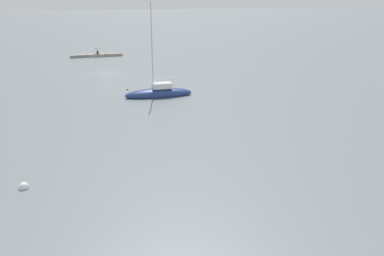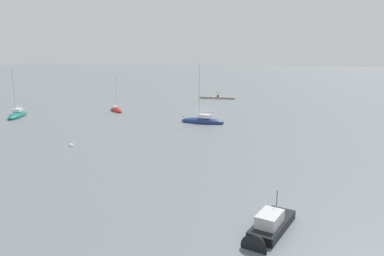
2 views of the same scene
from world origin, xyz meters
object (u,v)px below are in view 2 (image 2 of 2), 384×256
at_px(sailboat_teal_near, 17,115).
at_px(sailboat_navy_mid, 203,121).
at_px(sailboat_red_far, 116,110).
at_px(mooring_buoy_near, 71,146).
at_px(motorboat_black_near, 267,230).
at_px(person_seated_brown_left, 218,96).
at_px(umbrella_open_green, 218,93).

xyz_separation_m(sailboat_teal_near, sailboat_navy_mid, (-37.10, -3.62, 0.01)).
distance_m(sailboat_teal_near, sailboat_navy_mid, 37.27).
distance_m(sailboat_red_far, mooring_buoy_near, 29.36).
bearing_deg(motorboat_black_near, sailboat_navy_mid, -53.44).
distance_m(person_seated_brown_left, mooring_buoy_near, 56.01).
height_order(umbrella_open_green, sailboat_navy_mid, sailboat_navy_mid).
xyz_separation_m(sailboat_red_far, motorboat_black_near, (-35.38, 46.01, 0.08)).
bearing_deg(motorboat_black_near, sailboat_teal_near, -17.83).
distance_m(umbrella_open_green, sailboat_navy_mid, 34.89).
relative_size(person_seated_brown_left, sailboat_navy_mid, 0.06).
bearing_deg(sailboat_navy_mid, mooring_buoy_near, 149.49).
relative_size(sailboat_teal_near, mooring_buoy_near, 16.21).
bearing_deg(person_seated_brown_left, umbrella_open_green, -88.57).
relative_size(umbrella_open_green, sailboat_teal_near, 0.13).
xyz_separation_m(sailboat_red_far, mooring_buoy_near, (-7.67, 28.34, -0.18)).
height_order(sailboat_teal_near, mooring_buoy_near, sailboat_teal_near).
height_order(sailboat_teal_near, motorboat_black_near, sailboat_teal_near).
height_order(umbrella_open_green, motorboat_black_near, motorboat_black_near).
relative_size(sailboat_teal_near, sailboat_navy_mid, 0.88).
bearing_deg(mooring_buoy_near, motorboat_black_near, 147.48).
relative_size(sailboat_navy_mid, motorboat_black_near, 1.74).
distance_m(umbrella_open_green, sailboat_red_far, 31.96).
height_order(sailboat_red_far, mooring_buoy_near, sailboat_red_far).
bearing_deg(person_seated_brown_left, sailboat_red_far, 62.75).
bearing_deg(motorboat_black_near, sailboat_red_far, -36.13).
relative_size(person_seated_brown_left, sailboat_teal_near, 0.07).
height_order(person_seated_brown_left, sailboat_navy_mid, sailboat_navy_mid).
bearing_deg(person_seated_brown_left, mooring_buoy_near, 85.52).
bearing_deg(sailboat_navy_mid, person_seated_brown_left, 9.54).
height_order(umbrella_open_green, sailboat_teal_near, sailboat_teal_near).
distance_m(sailboat_navy_mid, mooring_buoy_near, 24.75).
relative_size(sailboat_red_far, motorboat_black_near, 1.24).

